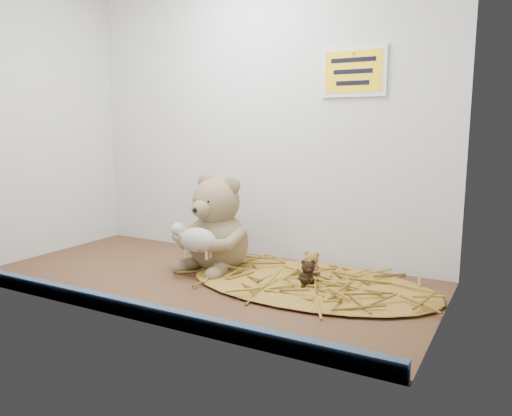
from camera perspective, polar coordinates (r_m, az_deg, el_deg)
The scene contains 8 objects.
alcove_shell at distance 136.11cm, azimuth -4.16°, elevation 11.24°, with size 120.40×60.20×90.40cm.
front_rail at distance 113.14cm, azimuth -14.53°, elevation -10.96°, with size 119.28×2.20×3.60cm, color #3C5274.
straw_bed at distance 129.87cm, azimuth 6.14°, elevation -8.56°, with size 66.30×38.50×1.28cm, color brown.
main_teddy at distance 141.44cm, azimuth -4.40°, elevation -1.64°, with size 21.87×23.08×27.12cm, color #907A58, non-canonical shape.
toy_lamb at distance 134.25cm, azimuth -6.66°, elevation -3.66°, with size 14.40×8.79×9.30cm, color beige, non-canonical shape.
mini_teddy_tan at distance 131.22cm, azimuth 6.37°, elevation -6.41°, with size 5.92×6.25×7.35cm, color brown, non-canonical shape.
mini_teddy_brown at distance 126.12cm, azimuth 5.97°, elevation -7.24°, with size 5.29×5.58×6.56cm, color black, non-canonical shape.
wall_sign at distance 142.37cm, azimuth 11.08°, elevation 15.05°, with size 16.00×1.20×11.00cm, color yellow.
Camera 1 is at (73.74, -105.33, 40.63)cm, focal length 35.00 mm.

